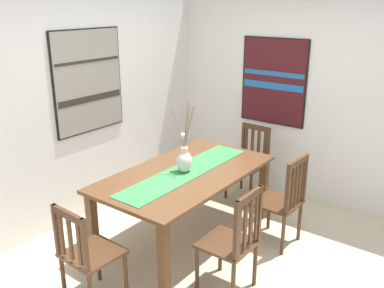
{
  "coord_description": "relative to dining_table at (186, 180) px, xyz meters",
  "views": [
    {
      "loc": [
        -3.02,
        -1.86,
        2.39
      ],
      "look_at": [
        0.15,
        0.51,
        1.04
      ],
      "focal_mm": 39.66,
      "sensor_mm": 36.0,
      "label": 1
    }
  ],
  "objects": [
    {
      "name": "painting_on_back_wall",
      "position": [
        -0.13,
        1.24,
        0.89
      ],
      "size": [
        0.92,
        0.05,
        1.12
      ],
      "color": "black"
    },
    {
      "name": "ground_plane",
      "position": [
        -0.1,
        -0.55,
        -0.67
      ],
      "size": [
        6.4,
        6.4,
        0.03
      ],
      "primitive_type": "cube",
      "color": "beige"
    },
    {
      "name": "chair_2",
      "position": [
        1.28,
        -0.02,
        -0.18
      ],
      "size": [
        0.44,
        0.44,
        0.91
      ],
      "color": "#4C301C",
      "rests_on": "ground_plane"
    },
    {
      "name": "centerpiece_vase",
      "position": [
        -0.02,
        0.0,
        0.23
      ],
      "size": [
        0.18,
        0.21,
        0.73
      ],
      "color": "silver",
      "rests_on": "dining_table"
    },
    {
      "name": "chair_3",
      "position": [
        -0.45,
        -0.85,
        -0.16
      ],
      "size": [
        0.42,
        0.42,
        0.96
      ],
      "color": "#4C301C",
      "rests_on": "ground_plane"
    },
    {
      "name": "dining_table",
      "position": [
        0.0,
        0.0,
        0.0
      ],
      "size": [
        1.89,
        1.04,
        0.75
      ],
      "color": "brown",
      "rests_on": "ground_plane"
    },
    {
      "name": "chair_1",
      "position": [
        0.5,
        -0.85,
        -0.16
      ],
      "size": [
        0.44,
        0.44,
        0.96
      ],
      "color": "#4C301C",
      "rests_on": "ground_plane"
    },
    {
      "name": "wall_back",
      "position": [
        -0.1,
        1.31,
        0.7
      ],
      "size": [
        6.4,
        0.12,
        2.7
      ],
      "primitive_type": "cube",
      "color": "silver",
      "rests_on": "ground_plane"
    },
    {
      "name": "painting_on_side_wall",
      "position": [
        1.69,
        -0.08,
        0.77
      ],
      "size": [
        0.05,
        0.87,
        1.07
      ],
      "color": "black"
    },
    {
      "name": "wall_side",
      "position": [
        1.76,
        -0.55,
        0.7
      ],
      "size": [
        0.12,
        6.4,
        2.7
      ],
      "primitive_type": "cube",
      "color": "silver",
      "rests_on": "ground_plane"
    },
    {
      "name": "chair_0",
      "position": [
        -1.28,
        0.01,
        -0.19
      ],
      "size": [
        0.44,
        0.44,
        0.9
      ],
      "color": "#4C301C",
      "rests_on": "ground_plane"
    },
    {
      "name": "table_runner",
      "position": [
        0.0,
        0.0,
        0.1
      ],
      "size": [
        1.74,
        0.36,
        0.01
      ],
      "primitive_type": "cube",
      "color": "#388447",
      "rests_on": "dining_table"
    }
  ]
}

